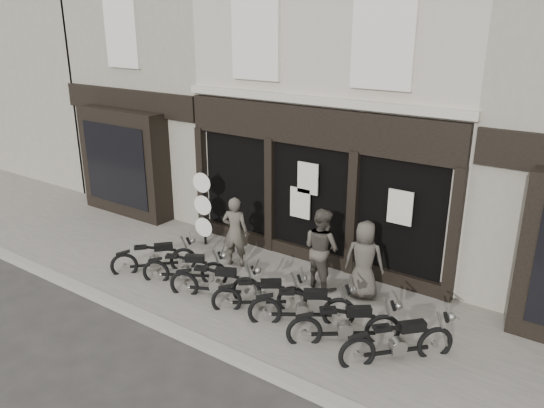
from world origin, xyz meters
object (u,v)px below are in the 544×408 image
Objects in this scene: motorcycle_3 at (261,298)px; man_right at (364,260)px; advert_sign_post at (204,211)px; motorcycle_5 at (345,328)px; man_left at (235,232)px; motorcycle_2 at (216,285)px; motorcycle_0 at (155,260)px; motorcycle_4 at (303,310)px; motorcycle_6 at (398,345)px; man_centre at (322,248)px; motorcycle_1 at (186,271)px.

motorcycle_3 is 2.32m from man_right.
motorcycle_5 is at bearing -28.13° from advert_sign_post.
motorcycle_3 is 3.73m from advert_sign_post.
motorcycle_2 is at bearing 94.09° from man_left.
motorcycle_0 is at bearing 5.12° from man_right.
man_left reaches higher than motorcycle_2.
motorcycle_4 is 1.08× the size of motorcycle_6.
motorcycle_5 is at bearing 90.60° from man_right.
motorcycle_5 is (5.07, -0.04, 0.02)m from motorcycle_0.
man_right is at bearing -157.80° from man_centre.
motorcycle_5 is 1.06× the size of man_right.
motorcycle_3 is at bearing 88.11° from man_centre.
motorcycle_4 is at bearing -30.21° from motorcycle_1.
advert_sign_post is (-3.68, 0.25, 0.02)m from man_centre.
motorcycle_2 is 1.12× the size of motorcycle_3.
advert_sign_post reaches higher than motorcycle_2.
motorcycle_5 is 0.84× the size of advert_sign_post.
motorcycle_2 is 1.05× the size of motorcycle_5.
motorcycle_5 is at bearing 135.60° from motorcycle_6.
man_left reaches higher than motorcycle_1.
motorcycle_3 is at bearing -17.70° from motorcycle_2.
motorcycle_1 is 3.11m from man_centre.
motorcycle_6 reaches higher than motorcycle_2.
motorcycle_3 is 0.78× the size of advert_sign_post.
motorcycle_5 is (4.08, -0.07, 0.03)m from motorcycle_1.
man_right is (0.97, 0.11, -0.06)m from man_centre.
motorcycle_1 is at bearing 142.90° from motorcycle_3.
motorcycle_2 is at bearing -51.05° from advert_sign_post.
motorcycle_5 reaches higher than motorcycle_2.
man_left reaches higher than man_right.
advert_sign_post is (-1.45, 0.49, 0.07)m from man_left.
motorcycle_5 is 2.30m from man_centre.
man_centre is (0.50, 1.58, 0.66)m from motorcycle_3.
motorcycle_0 is 6.08m from motorcycle_6.
motorcycle_2 is at bearing 150.04° from motorcycle_3.
motorcycle_4 is 1.08× the size of man_left.
motorcycle_5 is 0.99× the size of man_centre.
man_centre reaches higher than motorcycle_4.
motorcycle_2 is 2.95m from advert_sign_post.
motorcycle_3 is 1.78m from man_centre.
motorcycle_4 is at bearing 135.03° from man_left.
motorcycle_1 is at bearing 9.76° from man_right.
motorcycle_6 is (5.09, -0.01, 0.03)m from motorcycle_1.
advert_sign_post reaches higher than motorcycle_1.
motorcycle_3 is at bearing 122.51° from man_left.
motorcycle_4 is at bearing 123.55° from man_centre.
motorcycle_1 is at bearing 54.51° from man_left.
man_right is (4.56, 1.71, 0.59)m from motorcycle_0.
motorcycle_0 is 3.09m from motorcycle_3.
motorcycle_0 is at bearing -95.13° from advert_sign_post.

